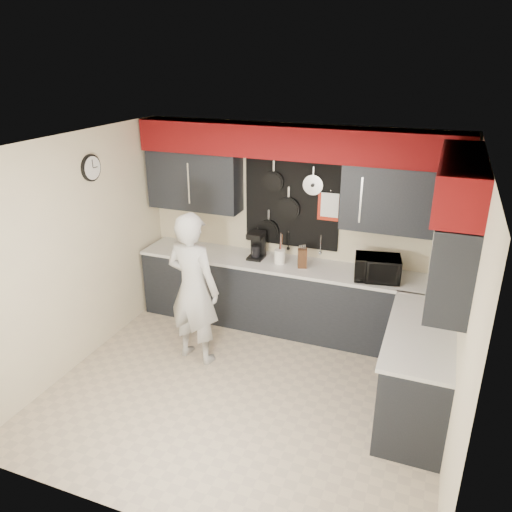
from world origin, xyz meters
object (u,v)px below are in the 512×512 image
at_px(knife_block, 302,258).
at_px(utensil_crock, 280,256).
at_px(coffee_maker, 257,244).
at_px(microwave, 377,268).
at_px(person, 193,289).

distance_m(knife_block, utensil_crock, 0.30).
bearing_deg(coffee_maker, knife_block, -9.22).
bearing_deg(utensil_crock, microwave, -2.95).
xyz_separation_m(microwave, utensil_crock, (-1.20, 0.06, -0.05)).
relative_size(utensil_crock, person, 0.10).
relative_size(utensil_crock, coffee_maker, 0.50).
distance_m(utensil_crock, person, 1.23).
distance_m(utensil_crock, coffee_maker, 0.35).
height_order(microwave, person, person).
xyz_separation_m(microwave, person, (-1.89, -0.95, -0.16)).
height_order(utensil_crock, person, person).
xyz_separation_m(microwave, coffee_maker, (-1.53, 0.13, 0.04)).
relative_size(knife_block, utensil_crock, 1.34).
relative_size(coffee_maker, person, 0.20).
height_order(knife_block, person, person).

